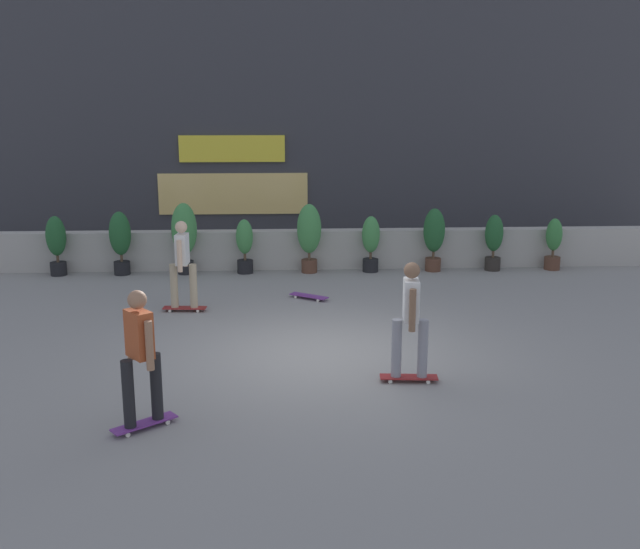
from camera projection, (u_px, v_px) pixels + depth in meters
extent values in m
plane|color=gray|center=(325.00, 353.00, 11.20)|extent=(48.00, 48.00, 0.00)
cube|color=#B2ADA3|center=(310.00, 249.00, 16.93)|extent=(18.00, 0.40, 0.90)
cube|color=#38383D|center=(304.00, 123.00, 20.18)|extent=(20.00, 2.00, 6.50)
cube|color=yellow|center=(232.00, 149.00, 19.22)|extent=(2.80, 0.08, 0.70)
cube|color=#F2CC72|center=(233.00, 194.00, 19.50)|extent=(4.00, 0.06, 1.10)
cylinder|color=black|center=(59.00, 269.00, 16.28)|extent=(0.36, 0.36, 0.30)
cylinder|color=brown|center=(58.00, 259.00, 16.23)|extent=(0.06, 0.06, 0.15)
ellipsoid|color=#235B2D|center=(56.00, 236.00, 16.11)|extent=(0.44, 0.44, 0.89)
cylinder|color=black|center=(122.00, 268.00, 16.35)|extent=(0.36, 0.36, 0.30)
cylinder|color=brown|center=(122.00, 258.00, 16.30)|extent=(0.06, 0.06, 0.15)
ellipsoid|color=#235B2D|center=(120.00, 233.00, 16.17)|extent=(0.48, 0.48, 0.98)
cylinder|color=black|center=(186.00, 267.00, 16.42)|extent=(0.36, 0.36, 0.30)
cylinder|color=brown|center=(185.00, 258.00, 16.37)|extent=(0.06, 0.06, 0.15)
ellipsoid|color=#428C47|center=(184.00, 229.00, 16.22)|extent=(0.57, 0.57, 1.16)
cylinder|color=black|center=(245.00, 267.00, 16.49)|extent=(0.36, 0.36, 0.30)
cylinder|color=brown|center=(245.00, 257.00, 16.44)|extent=(0.06, 0.06, 0.15)
ellipsoid|color=#428C47|center=(244.00, 237.00, 16.33)|extent=(0.38, 0.38, 0.79)
cylinder|color=brown|center=(309.00, 266.00, 16.56)|extent=(0.36, 0.36, 0.30)
cylinder|color=brown|center=(309.00, 256.00, 16.51)|extent=(0.06, 0.06, 0.15)
ellipsoid|color=#428C47|center=(309.00, 229.00, 16.36)|extent=(0.55, 0.55, 1.12)
cylinder|color=black|center=(370.00, 265.00, 16.63)|extent=(0.36, 0.36, 0.30)
cylinder|color=brown|center=(371.00, 256.00, 16.58)|extent=(0.06, 0.06, 0.15)
ellipsoid|color=#428C47|center=(371.00, 234.00, 16.47)|extent=(0.41, 0.41, 0.83)
cylinder|color=brown|center=(433.00, 264.00, 16.70)|extent=(0.36, 0.36, 0.30)
cylinder|color=brown|center=(433.00, 255.00, 16.65)|extent=(0.06, 0.06, 0.15)
ellipsoid|color=#235B2D|center=(434.00, 230.00, 16.52)|extent=(0.49, 0.49, 1.00)
cylinder|color=#2D2823|center=(492.00, 264.00, 16.77)|extent=(0.36, 0.36, 0.30)
cylinder|color=brown|center=(493.00, 254.00, 16.72)|extent=(0.06, 0.06, 0.15)
ellipsoid|color=#235B2D|center=(494.00, 233.00, 16.61)|extent=(0.41, 0.41, 0.84)
cylinder|color=brown|center=(552.00, 263.00, 16.84)|extent=(0.36, 0.36, 0.30)
cylinder|color=brown|center=(553.00, 254.00, 16.79)|extent=(0.06, 0.06, 0.15)
ellipsoid|color=#387F3D|center=(554.00, 235.00, 16.69)|extent=(0.37, 0.37, 0.75)
cube|color=#72338C|center=(145.00, 423.00, 8.60)|extent=(0.75, 0.65, 0.02)
cylinder|color=silver|center=(161.00, 418.00, 8.83)|extent=(0.06, 0.06, 0.06)
cylinder|color=silver|center=(168.00, 422.00, 8.71)|extent=(0.06, 0.06, 0.06)
cylinder|color=silver|center=(121.00, 430.00, 8.50)|extent=(0.06, 0.06, 0.06)
cylinder|color=silver|center=(128.00, 435.00, 8.38)|extent=(0.06, 0.06, 0.06)
cylinder|color=black|center=(156.00, 386.00, 8.62)|extent=(0.14, 0.14, 0.82)
cylinder|color=black|center=(128.00, 394.00, 8.39)|extent=(0.14, 0.14, 0.82)
cube|color=#B24C26|center=(139.00, 334.00, 8.34)|extent=(0.38, 0.41, 0.56)
sphere|color=#9E7051|center=(137.00, 300.00, 8.25)|extent=(0.22, 0.22, 0.22)
cylinder|color=#9E7051|center=(130.00, 336.00, 8.53)|extent=(0.09, 0.09, 0.58)
cylinder|color=#9E7051|center=(149.00, 346.00, 8.19)|extent=(0.09, 0.09, 0.58)
cube|color=maroon|center=(409.00, 377.00, 10.05)|extent=(0.81, 0.27, 0.02)
cylinder|color=silver|center=(427.00, 378.00, 10.13)|extent=(0.06, 0.03, 0.06)
cylinder|color=silver|center=(428.00, 382.00, 9.97)|extent=(0.06, 0.03, 0.06)
cylinder|color=silver|center=(390.00, 377.00, 10.15)|extent=(0.06, 0.03, 0.06)
cylinder|color=silver|center=(390.00, 381.00, 9.99)|extent=(0.06, 0.03, 0.06)
cylinder|color=gray|center=(423.00, 348.00, 9.95)|extent=(0.14, 0.14, 0.82)
cylinder|color=gray|center=(397.00, 348.00, 9.96)|extent=(0.14, 0.14, 0.82)
cube|color=white|center=(411.00, 300.00, 9.80)|extent=(0.23, 0.38, 0.56)
sphere|color=brown|center=(412.00, 270.00, 9.70)|extent=(0.22, 0.22, 0.22)
cylinder|color=brown|center=(409.00, 301.00, 10.04)|extent=(0.09, 0.09, 0.58)
cylinder|color=brown|center=(412.00, 310.00, 9.59)|extent=(0.09, 0.09, 0.58)
cube|color=maroon|center=(185.00, 308.00, 13.46)|extent=(0.81, 0.26, 0.02)
cylinder|color=silver|center=(199.00, 309.00, 13.55)|extent=(0.06, 0.03, 0.06)
cylinder|color=silver|center=(198.00, 311.00, 13.39)|extent=(0.06, 0.03, 0.06)
cylinder|color=silver|center=(172.00, 308.00, 13.56)|extent=(0.06, 0.03, 0.06)
cylinder|color=silver|center=(170.00, 311.00, 13.40)|extent=(0.06, 0.03, 0.06)
cylinder|color=tan|center=(193.00, 286.00, 13.36)|extent=(0.14, 0.14, 0.82)
cylinder|color=tan|center=(174.00, 286.00, 13.37)|extent=(0.14, 0.14, 0.82)
cube|color=white|center=(182.00, 249.00, 13.21)|extent=(0.23, 0.37, 0.56)
sphere|color=beige|center=(181.00, 227.00, 13.12)|extent=(0.22, 0.22, 0.22)
cylinder|color=beige|center=(185.00, 251.00, 13.46)|extent=(0.09, 0.09, 0.58)
cylinder|color=beige|center=(180.00, 256.00, 13.00)|extent=(0.09, 0.09, 0.58)
cube|color=#72338C|center=(309.00, 296.00, 14.30)|extent=(0.77, 0.61, 0.02)
cylinder|color=silver|center=(296.00, 297.00, 14.37)|extent=(0.06, 0.06, 0.06)
cylinder|color=silver|center=(300.00, 295.00, 14.51)|extent=(0.06, 0.06, 0.06)
cylinder|color=silver|center=(318.00, 300.00, 14.11)|extent=(0.06, 0.06, 0.06)
cylinder|color=silver|center=(322.00, 299.00, 14.24)|extent=(0.06, 0.06, 0.06)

